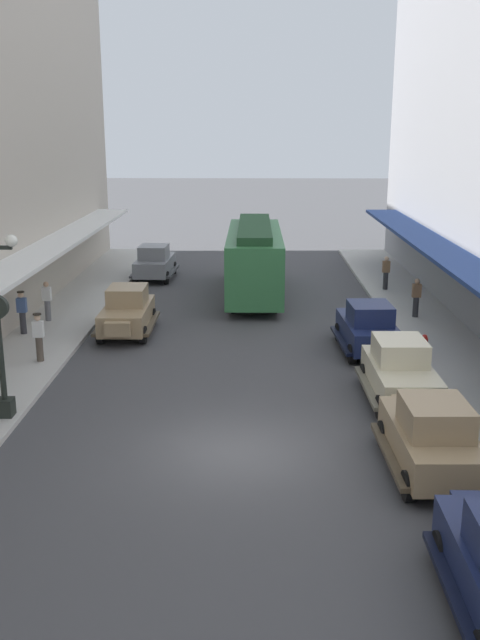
{
  "coord_description": "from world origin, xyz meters",
  "views": [
    {
      "loc": [
        0.42,
        -16.52,
        7.87
      ],
      "look_at": [
        0.0,
        6.0,
        1.8
      ],
      "focal_mm": 40.23,
      "sensor_mm": 36.0,
      "label": 1
    }
  ],
  "objects_px": {
    "parked_car_5": "(368,326)",
    "fire_hydrant": "(424,346)",
    "pedestrian_0": "(22,312)",
    "parked_car_4": "(127,310)",
    "parked_car_0": "(431,435)",
    "parked_car_3": "(155,262)",
    "pedestrian_2": "(47,301)",
    "parked_car_2": "(400,370)",
    "streetcar": "(254,257)",
    "pedestrian_1": "(39,337)",
    "pedestrian_5": "(416,297)",
    "pedestrian_4": "(386,272)"
  },
  "relations": [
    {
      "from": "pedestrian_1",
      "to": "pedestrian_5",
      "type": "xyz_separation_m",
      "value": [
        14.1,
        6.18,
        -0.02
      ]
    },
    {
      "from": "streetcar",
      "to": "pedestrian_1",
      "type": "distance_m",
      "value": 12.87
    },
    {
      "from": "parked_car_5",
      "to": "pedestrian_0",
      "type": "xyz_separation_m",
      "value": [
        -13.03,
        1.6,
        0.07
      ]
    },
    {
      "from": "parked_car_5",
      "to": "pedestrian_2",
      "type": "xyz_separation_m",
      "value": [
        -12.61,
        3.54,
        0.05
      ]
    },
    {
      "from": "parked_car_2",
      "to": "streetcar",
      "type": "xyz_separation_m",
      "value": [
        -4.3,
        13.6,
        0.96
      ]
    },
    {
      "from": "pedestrian_0",
      "to": "parked_car_5",
      "type": "bearing_deg",
      "value": -7.02
    },
    {
      "from": "pedestrian_4",
      "to": "pedestrian_5",
      "type": "bearing_deg",
      "value": -86.52
    },
    {
      "from": "parked_car_0",
      "to": "fire_hydrant",
      "type": "height_order",
      "value": "parked_car_0"
    },
    {
      "from": "parked_car_4",
      "to": "pedestrian_4",
      "type": "xyz_separation_m",
      "value": [
        11.45,
        7.54,
        0.05
      ]
    },
    {
      "from": "parked_car_3",
      "to": "pedestrian_2",
      "type": "bearing_deg",
      "value": -109.15
    },
    {
      "from": "parked_car_5",
      "to": "fire_hydrant",
      "type": "height_order",
      "value": "parked_car_5"
    },
    {
      "from": "parked_car_3",
      "to": "pedestrian_2",
      "type": "height_order",
      "value": "parked_car_3"
    },
    {
      "from": "pedestrian_2",
      "to": "pedestrian_5",
      "type": "height_order",
      "value": "same"
    },
    {
      "from": "pedestrian_2",
      "to": "pedestrian_0",
      "type": "bearing_deg",
      "value": -102.25
    },
    {
      "from": "parked_car_2",
      "to": "parked_car_3",
      "type": "xyz_separation_m",
      "value": [
        -9.62,
        17.54,
        0.0
      ]
    },
    {
      "from": "parked_car_5",
      "to": "pedestrian_4",
      "type": "xyz_separation_m",
      "value": [
        2.37,
        9.75,
        0.05
      ]
    },
    {
      "from": "pedestrian_0",
      "to": "pedestrian_4",
      "type": "bearing_deg",
      "value": 27.88
    },
    {
      "from": "parked_car_4",
      "to": "pedestrian_5",
      "type": "xyz_separation_m",
      "value": [
        11.78,
        2.23,
        0.05
      ]
    },
    {
      "from": "pedestrian_4",
      "to": "parked_car_0",
      "type": "bearing_deg",
      "value": -96.97
    },
    {
      "from": "streetcar",
      "to": "fire_hydrant",
      "type": "distance_m",
      "value": 11.58
    },
    {
      "from": "parked_car_4",
      "to": "parked_car_0",
      "type": "bearing_deg",
      "value": -51.85
    },
    {
      "from": "parked_car_0",
      "to": "pedestrian_0",
      "type": "height_order",
      "value": "parked_car_0"
    },
    {
      "from": "parked_car_3",
      "to": "fire_hydrant",
      "type": "distance_m",
      "value": 17.79
    },
    {
      "from": "fire_hydrant",
      "to": "pedestrian_1",
      "type": "distance_m",
      "value": 13.21
    },
    {
      "from": "pedestrian_4",
      "to": "pedestrian_0",
      "type": "bearing_deg",
      "value": -152.12
    },
    {
      "from": "pedestrian_2",
      "to": "pedestrian_4",
      "type": "height_order",
      "value": "same"
    },
    {
      "from": "streetcar",
      "to": "pedestrian_0",
      "type": "height_order",
      "value": "streetcar"
    },
    {
      "from": "parked_car_0",
      "to": "pedestrian_5",
      "type": "height_order",
      "value": "parked_car_0"
    },
    {
      "from": "parked_car_0",
      "to": "pedestrian_1",
      "type": "distance_m",
      "value": 13.76
    },
    {
      "from": "pedestrian_0",
      "to": "parked_car_0",
      "type": "bearing_deg",
      "value": -40.11
    },
    {
      "from": "parked_car_4",
      "to": "pedestrian_5",
      "type": "relative_size",
      "value": 2.61
    },
    {
      "from": "pedestrian_1",
      "to": "parked_car_4",
      "type": "bearing_deg",
      "value": 59.49
    },
    {
      "from": "streetcar",
      "to": "pedestrian_1",
      "type": "height_order",
      "value": "streetcar"
    },
    {
      "from": "pedestrian_0",
      "to": "parked_car_4",
      "type": "bearing_deg",
      "value": 8.67
    },
    {
      "from": "streetcar",
      "to": "fire_hydrant",
      "type": "xyz_separation_m",
      "value": [
        5.87,
        -9.89,
        -1.34
      ]
    },
    {
      "from": "parked_car_0",
      "to": "parked_car_2",
      "type": "distance_m",
      "value": 4.6
    },
    {
      "from": "pedestrian_4",
      "to": "pedestrian_5",
      "type": "xyz_separation_m",
      "value": [
        0.32,
        -5.31,
        0.0
      ]
    },
    {
      "from": "pedestrian_0",
      "to": "fire_hydrant",
      "type": "bearing_deg",
      "value": -10.29
    },
    {
      "from": "parked_car_2",
      "to": "streetcar",
      "type": "relative_size",
      "value": 0.45
    },
    {
      "from": "fire_hydrant",
      "to": "parked_car_0",
      "type": "bearing_deg",
      "value": -101.92
    },
    {
      "from": "pedestrian_0",
      "to": "pedestrian_4",
      "type": "xyz_separation_m",
      "value": [
        15.39,
        8.14,
        -0.02
      ]
    },
    {
      "from": "pedestrian_0",
      "to": "pedestrian_1",
      "type": "relative_size",
      "value": 1.0
    },
    {
      "from": "parked_car_4",
      "to": "pedestrian_0",
      "type": "height_order",
      "value": "parked_car_4"
    },
    {
      "from": "pedestrian_1",
      "to": "fire_hydrant",
      "type": "bearing_deg",
      "value": 2.85
    },
    {
      "from": "parked_car_4",
      "to": "fire_hydrant",
      "type": "xyz_separation_m",
      "value": [
        10.86,
        -3.29,
        -0.38
      ]
    },
    {
      "from": "parked_car_3",
      "to": "streetcar",
      "type": "bearing_deg",
      "value": -36.53
    },
    {
      "from": "fire_hydrant",
      "to": "pedestrian_4",
      "type": "distance_m",
      "value": 10.86
    },
    {
      "from": "parked_car_4",
      "to": "pedestrian_4",
      "type": "relative_size",
      "value": 2.61
    },
    {
      "from": "fire_hydrant",
      "to": "pedestrian_0",
      "type": "height_order",
      "value": "pedestrian_0"
    },
    {
      "from": "parked_car_3",
      "to": "parked_car_0",
      "type": "bearing_deg",
      "value": -66.92
    }
  ]
}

